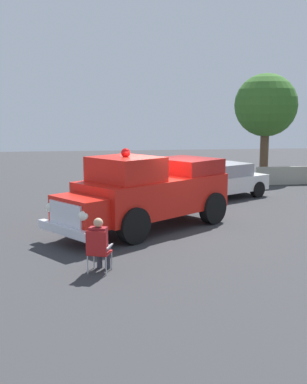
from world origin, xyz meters
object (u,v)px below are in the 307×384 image
vintage_fire_truck (148,191)px  spectator_seated (100,242)px  lawn_chair_near_truck (98,248)px  classic_hot_rod (219,181)px  lawn_chair_spare (127,188)px  oak_tree_distant (266,106)px  lawn_chair_by_car (164,197)px

vintage_fire_truck → spectator_seated: (-1.65, -3.97, -0.50)m
lawn_chair_near_truck → spectator_seated: 0.17m
classic_hot_rod → spectator_seated: bearing=-121.0°
lawn_chair_near_truck → lawn_chair_spare: bearing=80.7°
lawn_chair_near_truck → oak_tree_distant: oak_tree_distant is taller
vintage_fire_truck → spectator_seated: vintage_fire_truck is taller
spectator_seated → lawn_chair_spare: bearing=80.9°
vintage_fire_truck → classic_hot_rod: 6.11m
lawn_chair_near_truck → lawn_chair_spare: 8.79m
vintage_fire_truck → classic_hot_rod: size_ratio=1.29×
spectator_seated → oak_tree_distant: bearing=57.2°
lawn_chair_by_car → oak_tree_distant: bearing=51.0°
spectator_seated → classic_hot_rod: bearing=59.0°
lawn_chair_by_car → spectator_seated: (-2.53, -6.16, 0.11)m
vintage_fire_truck → lawn_chair_near_truck: bearing=-112.5°
lawn_chair_spare → lawn_chair_by_car: bearing=-64.2°
lawn_chair_near_truck → spectator_seated: spectator_seated is taller
lawn_chair_near_truck → lawn_chair_by_car: bearing=67.7°
vintage_fire_truck → spectator_seated: size_ratio=4.72×
lawn_chair_near_truck → spectator_seated: size_ratio=0.79×
classic_hot_rod → spectator_seated: classic_hot_rod is taller
lawn_chair_spare → lawn_chair_near_truck: bearing=-99.3°
lawn_chair_spare → spectator_seated: (-1.37, -8.55, 0.11)m
oak_tree_distant → lawn_chair_near_truck: bearing=-122.7°
classic_hot_rod → oak_tree_distant: bearing=54.7°
vintage_fire_truck → classic_hot_rod: vintage_fire_truck is taller
classic_hot_rod → lawn_chair_by_car: (-2.79, -2.68, -0.16)m
oak_tree_distant → lawn_chair_by_car: bearing=-129.0°
lawn_chair_near_truck → lawn_chair_by_car: same height
lawn_chair_by_car → lawn_chair_spare: 2.66m
classic_hot_rod → lawn_chair_by_car: bearing=-136.1°
vintage_fire_truck → lawn_chair_spare: bearing=93.5°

